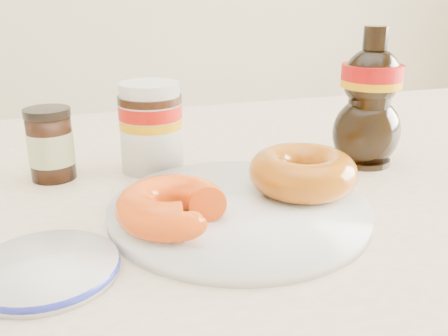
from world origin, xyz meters
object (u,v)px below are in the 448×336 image
object	(u,v)px
plate	(239,209)
nutella_jar	(151,124)
syrup_bottle	(370,98)
dining_table	(252,256)
dark_jar	(51,145)
blue_rim_saucer	(46,268)
donut_bitten	(172,206)
donut_whole	(303,172)

from	to	relation	value
plate	nutella_jar	world-z (taller)	nutella_jar
nutella_jar	syrup_bottle	distance (m)	0.28
dining_table	dark_jar	world-z (taller)	dark_jar
dark_jar	nutella_jar	bearing A→B (deg)	-2.06
plate	blue_rim_saucer	distance (m)	0.20
syrup_bottle	blue_rim_saucer	bearing A→B (deg)	-158.02
dining_table	plate	size ratio (longest dim) A/B	5.26
dining_table	blue_rim_saucer	distance (m)	0.27
donut_bitten	nutella_jar	size ratio (longest dim) A/B	0.92
syrup_bottle	blue_rim_saucer	world-z (taller)	syrup_bottle
dark_jar	dining_table	bearing A→B (deg)	-28.86
syrup_bottle	donut_whole	bearing A→B (deg)	-146.98
plate	dark_jar	xyz separation A→B (m)	(-0.18, 0.17, 0.04)
dining_table	donut_whole	bearing A→B (deg)	-40.85
plate	donut_whole	bearing A→B (deg)	11.16
donut_bitten	syrup_bottle	distance (m)	0.32
donut_bitten	syrup_bottle	xyz separation A→B (m)	(0.29, 0.13, 0.06)
donut_bitten	donut_whole	world-z (taller)	donut_whole
donut_whole	blue_rim_saucer	bearing A→B (deg)	-164.42
plate	nutella_jar	bearing A→B (deg)	109.36
donut_whole	nutella_jar	size ratio (longest dim) A/B	1.04
dark_jar	syrup_bottle	bearing A→B (deg)	-9.86
dining_table	plate	world-z (taller)	plate
donut_whole	nutella_jar	distance (m)	0.21
donut_bitten	blue_rim_saucer	world-z (taller)	donut_bitten
nutella_jar	donut_bitten	bearing A→B (deg)	-94.79
syrup_bottle	blue_rim_saucer	size ratio (longest dim) A/B	1.48
nutella_jar	plate	bearing A→B (deg)	-70.64
nutella_jar	blue_rim_saucer	size ratio (longest dim) A/B	0.94
dining_table	syrup_bottle	world-z (taller)	syrup_bottle
nutella_jar	syrup_bottle	bearing A→B (deg)	-13.26
plate	nutella_jar	xyz separation A→B (m)	(-0.06, 0.17, 0.05)
syrup_bottle	donut_bitten	bearing A→B (deg)	-156.18
dining_table	dark_jar	xyz separation A→B (m)	(-0.22, 0.12, 0.13)
plate	donut_bitten	world-z (taller)	donut_bitten
blue_rim_saucer	nutella_jar	bearing A→B (deg)	60.31
syrup_bottle	dark_jar	distance (m)	0.40
donut_whole	nutella_jar	xyz separation A→B (m)	(-0.14, 0.15, 0.03)
dining_table	syrup_bottle	size ratio (longest dim) A/B	7.88
nutella_jar	dining_table	bearing A→B (deg)	-50.46
plate	dark_jar	distance (m)	0.25
nutella_jar	blue_rim_saucer	bearing A→B (deg)	-119.69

